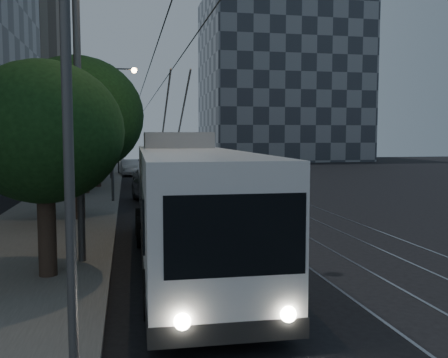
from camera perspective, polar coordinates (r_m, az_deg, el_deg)
name	(u,v)px	position (r m, az deg, el deg)	size (l,w,h in m)	color
ground	(259,237)	(17.82, 3.99, -6.67)	(120.00, 120.00, 0.00)	black
sidewalk	(85,185)	(37.14, -15.56, -0.63)	(5.00, 90.00, 0.15)	#65625E
tram_rails	(222,183)	(37.69, -0.22, -0.47)	(4.52, 90.00, 0.02)	#94949C
overhead_wires	(120,137)	(36.85, -11.76, 4.69)	(2.23, 90.00, 6.00)	black
building_distant_right	(280,79)	(75.77, 6.46, 11.33)	(22.00, 18.00, 24.00)	#343942
trolleybus	(188,204)	(13.83, -4.12, -2.88)	(2.78, 12.47, 5.63)	white
pickup_silver	(163,189)	(26.82, -7.04, -1.09)	(2.56, 5.56, 1.54)	#96989D
car_white_a	(148,177)	(35.77, -8.69, 0.27)	(1.62, 4.01, 1.37)	silver
car_white_b	(153,177)	(36.52, -8.11, 0.28)	(1.76, 4.33, 1.26)	silver
car_white_c	(130,167)	(45.94, -10.72, 1.31)	(1.51, 4.33, 1.43)	#BCBCC1
car_white_d	(138,167)	(46.63, -9.81, 1.31)	(1.56, 3.87, 1.32)	white
tree_0	(44,133)	(12.84, -19.88, 4.99)	(3.84, 3.84, 5.41)	black
tree_1	(77,116)	(21.37, -16.41, 6.95)	(5.37, 5.37, 6.83)	black
tree_2	(84,125)	(30.95, -15.68, 5.94)	(3.90, 3.90, 5.99)	black
tree_3	(97,122)	(34.73, -14.36, 6.36)	(5.22, 5.22, 6.88)	black
tree_4	(101,121)	(41.02, -13.86, 6.44)	(4.88, 4.88, 6.95)	black
tree_5	(105,126)	(53.84, -13.42, 5.95)	(4.82, 4.82, 6.81)	black
streetlamp_near	(93,21)	(14.35, -14.75, 17.07)	(2.66, 0.44, 11.13)	#4F4E51
streetlamp_far	(115,110)	(41.23, -12.33, 7.70)	(2.27, 0.44, 9.27)	#4F4E51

